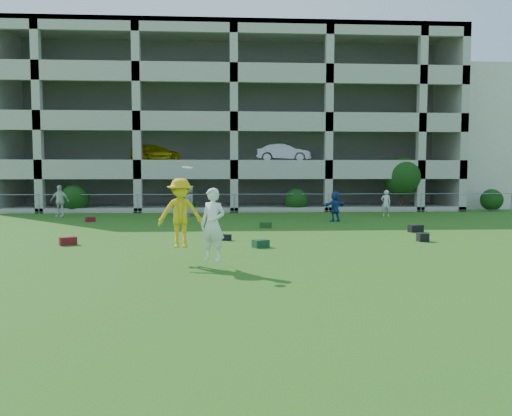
{
  "coord_description": "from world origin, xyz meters",
  "views": [
    {
      "loc": [
        -0.5,
        -12.26,
        2.47
      ],
      "look_at": [
        0.41,
        3.0,
        1.4
      ],
      "focal_mm": 35.0,
      "sensor_mm": 36.0,
      "label": 1
    }
  ],
  "objects": [
    {
      "name": "bystander_d",
      "position": [
        5.04,
        12.84,
        0.78
      ],
      "size": [
        1.5,
        1.05,
        1.55
      ],
      "primitive_type": "imported",
      "rotation": [
        0.0,
        0.0,
        3.6
      ],
      "color": "navy",
      "rests_on": "ground"
    },
    {
      "name": "shrub_row",
      "position": [
        4.59,
        19.7,
        1.51
      ],
      "size": [
        34.38,
        2.52,
        3.5
      ],
      "color": "#163D11",
      "rests_on": "ground"
    },
    {
      "name": "bystander_b",
      "position": [
        -9.91,
        16.44,
        0.9
      ],
      "size": [
        1.1,
        0.56,
        1.79
      ],
      "primitive_type": "imported",
      "rotation": [
        0.0,
        0.0,
        -0.12
      ],
      "color": "silver",
      "rests_on": "ground"
    },
    {
      "name": "bag_green_g",
      "position": [
        1.27,
        10.07,
        0.12
      ],
      "size": [
        0.56,
        0.42,
        0.25
      ],
      "primitive_type": "cube",
      "rotation": [
        0.0,
        0.0,
        -0.26
      ],
      "color": "#153312",
      "rests_on": "ground"
    },
    {
      "name": "bag_black_b",
      "position": [
        -0.55,
        6.01,
        0.11
      ],
      "size": [
        0.47,
        0.42,
        0.22
      ],
      "primitive_type": "cube",
      "rotation": [
        0.0,
        0.0,
        -0.54
      ],
      "color": "black",
      "rests_on": "ground"
    },
    {
      "name": "bag_black_e",
      "position": [
        7.44,
        8.1,
        0.15
      ],
      "size": [
        0.66,
        0.45,
        0.3
      ],
      "primitive_type": "cube",
      "rotation": [
        0.0,
        0.0,
        0.27
      ],
      "color": "black",
      "rests_on": "ground"
    },
    {
      "name": "bystander_e",
      "position": [
        8.54,
        15.46,
        0.76
      ],
      "size": [
        0.59,
        0.42,
        1.52
      ],
      "primitive_type": "imported",
      "rotation": [
        0.0,
        0.0,
        3.03
      ],
      "color": "silver",
      "rests_on": "ground"
    },
    {
      "name": "ground",
      "position": [
        0.0,
        0.0,
        0.0
      ],
      "size": [
        100.0,
        100.0,
        0.0
      ],
      "primitive_type": "plane",
      "color": "#235114",
      "rests_on": "ground"
    },
    {
      "name": "frisbee_contest",
      "position": [
        -1.49,
        0.98,
        1.34
      ],
      "size": [
        1.94,
        1.47,
        2.44
      ],
      "color": "yellow",
      "rests_on": "ground"
    },
    {
      "name": "bag_red_f",
      "position": [
        -7.42,
        13.44,
        0.12
      ],
      "size": [
        0.53,
        0.49,
        0.24
      ],
      "primitive_type": "cube",
      "rotation": [
        0.0,
        0.0,
        0.6
      ],
      "color": "#560E1F",
      "rests_on": "ground"
    },
    {
      "name": "bag_red_a",
      "position": [
        -5.94,
        5.1,
        0.14
      ],
      "size": [
        0.63,
        0.53,
        0.28
      ],
      "primitive_type": "cube",
      "rotation": [
        0.0,
        0.0,
        0.5
      ],
      "color": "#570F19",
      "rests_on": "ground"
    },
    {
      "name": "bystander_c",
      "position": [
        -2.61,
        16.49,
        0.88
      ],
      "size": [
        0.91,
        1.02,
        1.76
      ],
      "primitive_type": "imported",
      "rotation": [
        0.0,
        0.0,
        -1.06
      ],
      "color": "gray",
      "rests_on": "ground"
    },
    {
      "name": "fence",
      "position": [
        0.0,
        19.0,
        0.61
      ],
      "size": [
        36.06,
        0.06,
        1.2
      ],
      "color": "gray",
      "rests_on": "ground"
    },
    {
      "name": "crate_d",
      "position": [
        6.61,
        5.28,
        0.15
      ],
      "size": [
        0.37,
        0.37,
        0.3
      ],
      "primitive_type": "cube",
      "rotation": [
        0.0,
        0.0,
        0.06
      ],
      "color": "black",
      "rests_on": "ground"
    },
    {
      "name": "bag_green_c",
      "position": [
        0.64,
        4.17,
        0.13
      ],
      "size": [
        0.6,
        0.54,
        0.26
      ],
      "primitive_type": "cube",
      "rotation": [
        0.0,
        0.0,
        0.47
      ],
      "color": "#14371D",
      "rests_on": "ground"
    },
    {
      "name": "stucco_building",
      "position": [
        23.0,
        28.0,
        5.0
      ],
      "size": [
        16.0,
        14.0,
        10.0
      ],
      "primitive_type": "cube",
      "color": "beige",
      "rests_on": "ground"
    },
    {
      "name": "parking_garage",
      "position": [
        -0.0,
        27.7,
        6.01
      ],
      "size": [
        30.0,
        14.0,
        12.0
      ],
      "color": "#9E998C",
      "rests_on": "ground"
    }
  ]
}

